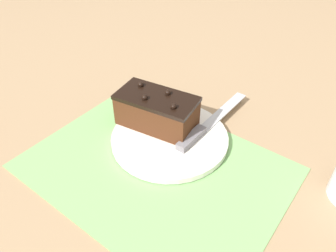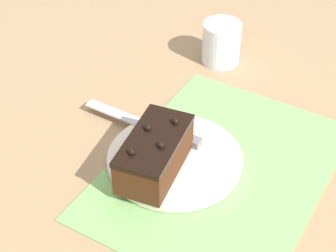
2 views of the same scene
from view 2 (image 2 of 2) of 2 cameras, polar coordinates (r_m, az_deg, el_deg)
name	(u,v)px [view 2 (image 2 of 2)]	position (r m, az deg, el deg)	size (l,w,h in m)	color
ground_plane	(219,170)	(0.96, 5.21, -4.52)	(3.00, 3.00, 0.00)	#9E7F5B
placemat_woven	(219,170)	(0.96, 5.21, -4.44)	(0.46, 0.34, 0.00)	#7AB266
cake_plate	(175,159)	(0.97, 0.69, -3.39)	(0.23, 0.23, 0.01)	white
chocolate_cake	(155,154)	(0.92, -1.38, -2.82)	(0.17, 0.11, 0.08)	#472614
serving_knife	(161,130)	(1.01, -0.71, -0.38)	(0.02, 0.24, 0.01)	slate
drinking_glass	(221,43)	(1.21, 5.44, 8.41)	(0.08, 0.08, 0.09)	white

